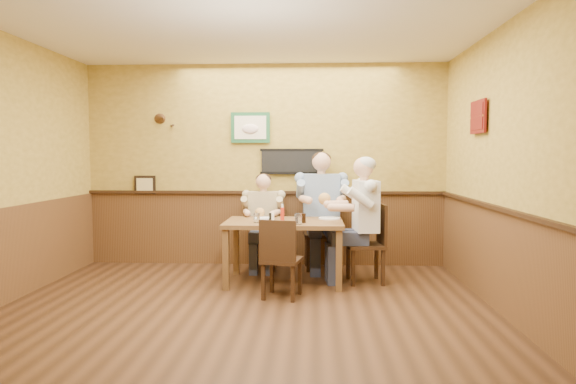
# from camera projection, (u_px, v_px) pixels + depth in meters

# --- Properties ---
(room) EXTENTS (5.02, 5.03, 2.81)m
(room) POSITION_uv_depth(u_px,v_px,m) (256.00, 139.00, 4.82)
(room) COLOR #331E0F
(room) RESTS_ON ground
(dining_table) EXTENTS (1.40, 0.90, 0.75)m
(dining_table) POSITION_uv_depth(u_px,v_px,m) (284.00, 228.00, 6.15)
(dining_table) COLOR brown
(dining_table) RESTS_ON ground
(chair_back_left) EXTENTS (0.39, 0.39, 0.81)m
(chair_back_left) POSITION_uv_depth(u_px,v_px,m) (264.00, 239.00, 6.91)
(chair_back_left) COLOR #341F10
(chair_back_left) RESTS_ON ground
(chair_back_right) EXTENTS (0.49, 0.49, 0.99)m
(chair_back_right) POSITION_uv_depth(u_px,v_px,m) (321.00, 233.00, 6.91)
(chair_back_right) COLOR #341F10
(chair_back_right) RESTS_ON ground
(chair_right_end) EXTENTS (0.48, 0.48, 0.95)m
(chair_right_end) POSITION_uv_depth(u_px,v_px,m) (365.00, 243.00, 6.17)
(chair_right_end) COLOR #341F10
(chair_right_end) RESTS_ON ground
(chair_near_side) EXTENTS (0.47, 0.47, 0.86)m
(chair_near_side) POSITION_uv_depth(u_px,v_px,m) (282.00, 258.00, 5.52)
(chair_near_side) COLOR #341F10
(chair_near_side) RESTS_ON ground
(diner_tan_shirt) EXTENTS (0.55, 0.55, 1.16)m
(diner_tan_shirt) POSITION_uv_depth(u_px,v_px,m) (264.00, 226.00, 6.89)
(diner_tan_shirt) COLOR #C4B387
(diner_tan_shirt) RESTS_ON ground
(diner_blue_polo) EXTENTS (0.70, 0.70, 1.42)m
(diner_blue_polo) POSITION_uv_depth(u_px,v_px,m) (321.00, 217.00, 6.89)
(diner_blue_polo) COLOR #7790B3
(diner_blue_polo) RESTS_ON ground
(diner_white_elder) EXTENTS (0.69, 0.69, 1.36)m
(diner_white_elder) POSITION_uv_depth(u_px,v_px,m) (365.00, 226.00, 6.16)
(diner_white_elder) COLOR silver
(diner_white_elder) RESTS_ON ground
(water_glass_left) EXTENTS (0.10, 0.10, 0.11)m
(water_glass_left) POSITION_uv_depth(u_px,v_px,m) (257.00, 218.00, 5.97)
(water_glass_left) COLOR white
(water_glass_left) RESTS_ON dining_table
(water_glass_mid) EXTENTS (0.11, 0.11, 0.12)m
(water_glass_mid) POSITION_uv_depth(u_px,v_px,m) (298.00, 219.00, 5.82)
(water_glass_mid) COLOR white
(water_glass_mid) RESTS_ON dining_table
(cola_tumbler) EXTENTS (0.10, 0.10, 0.11)m
(cola_tumbler) POSITION_uv_depth(u_px,v_px,m) (302.00, 218.00, 5.96)
(cola_tumbler) COLOR black
(cola_tumbler) RESTS_ON dining_table
(hot_sauce_bottle) EXTENTS (0.06, 0.06, 0.19)m
(hot_sauce_bottle) POSITION_uv_depth(u_px,v_px,m) (282.00, 214.00, 6.09)
(hot_sauce_bottle) COLOR red
(hot_sauce_bottle) RESTS_ON dining_table
(salt_shaker) EXTENTS (0.04, 0.04, 0.09)m
(salt_shaker) POSITION_uv_depth(u_px,v_px,m) (273.00, 217.00, 6.16)
(salt_shaker) COLOR white
(salt_shaker) RESTS_ON dining_table
(pepper_shaker) EXTENTS (0.04, 0.04, 0.08)m
(pepper_shaker) POSITION_uv_depth(u_px,v_px,m) (270.00, 217.00, 6.22)
(pepper_shaker) COLOR black
(pepper_shaker) RESTS_ON dining_table
(plate_far_left) EXTENTS (0.25, 0.25, 0.02)m
(plate_far_left) POSITION_uv_depth(u_px,v_px,m) (264.00, 218.00, 6.35)
(plate_far_left) COLOR white
(plate_far_left) RESTS_ON dining_table
(plate_far_right) EXTENTS (0.27, 0.27, 0.02)m
(plate_far_right) POSITION_uv_depth(u_px,v_px,m) (329.00, 218.00, 6.33)
(plate_far_right) COLOR white
(plate_far_right) RESTS_ON dining_table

